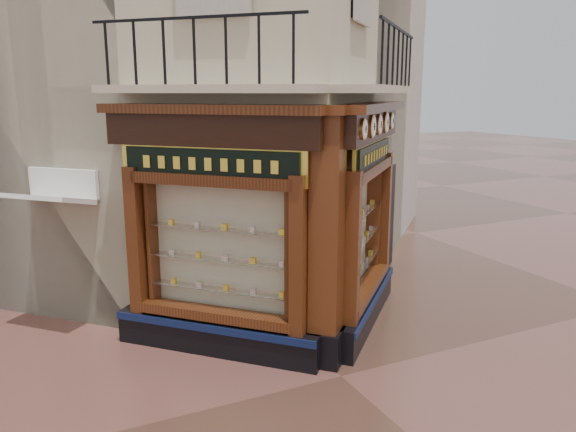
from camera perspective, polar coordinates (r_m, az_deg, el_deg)
ground at (r=8.76m, az=5.42°, el=-15.90°), size 80.00×80.00×0.00m
main_building at (r=13.48m, az=-8.43°, el=20.24°), size 11.31×11.31×12.00m
neighbour_left at (r=15.35m, az=-20.53°, el=16.77°), size 11.31×11.31×11.00m
neighbour_right at (r=16.59m, az=-2.48°, el=17.14°), size 11.31×11.31×11.00m
shopfront_left at (r=8.83m, az=-7.48°, el=-1.90°), size 2.86×2.86×3.98m
shopfront_right at (r=10.03m, az=7.97°, el=-0.17°), size 2.86×2.86×3.98m
corner_pilaster at (r=8.43m, az=3.95°, el=-2.72°), size 0.85×0.85×3.98m
balcony at (r=9.01m, az=1.02°, el=12.88°), size 5.94×2.97×1.03m
clock_a at (r=8.44m, az=7.68°, el=8.74°), size 0.26×0.26×0.32m
clock_b at (r=9.08m, az=8.56°, el=8.98°), size 0.30×0.30×0.37m
clock_c at (r=9.65m, az=9.23°, el=9.16°), size 0.28×0.28×0.35m
clock_d at (r=10.30m, az=9.91°, el=9.33°), size 0.31×0.31×0.38m
clock_e at (r=10.89m, az=10.45°, el=9.48°), size 0.26×0.26×0.31m
awning at (r=10.91m, az=-22.31°, el=-10.87°), size 1.61×1.61×0.28m
signboard_left at (r=8.55m, az=-7.93°, el=5.28°), size 2.23×2.23×0.60m
signboard_right at (r=9.83m, az=8.61°, el=6.19°), size 1.98×1.98×0.53m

